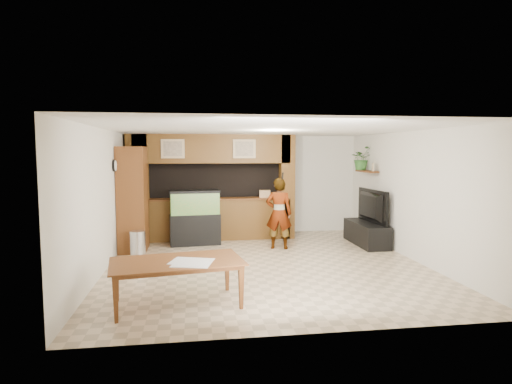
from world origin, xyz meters
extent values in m
plane|color=tan|center=(0.00, 0.00, 0.00)|extent=(6.50, 6.50, 0.00)
plane|color=white|center=(0.00, 0.00, 2.60)|extent=(6.50, 6.50, 0.00)
plane|color=silver|center=(0.00, 3.25, 1.30)|extent=(6.00, 0.00, 6.00)
plane|color=silver|center=(-3.00, 0.00, 1.30)|extent=(0.00, 6.50, 6.50)
plane|color=silver|center=(3.00, 0.00, 1.30)|extent=(0.00, 6.50, 6.50)
cube|color=brown|center=(-0.90, 2.45, 0.50)|extent=(3.80, 0.35, 1.00)
cube|color=brown|center=(-0.90, 2.45, 1.02)|extent=(3.80, 0.43, 0.04)
cube|color=brown|center=(-0.90, 2.45, 2.25)|extent=(3.80, 0.35, 0.70)
cube|color=brown|center=(-2.70, 2.45, 1.30)|extent=(0.50, 0.35, 2.60)
cube|color=brown|center=(0.95, 2.45, 1.30)|extent=(0.35, 0.35, 2.60)
cube|color=black|center=(-0.90, 3.00, 1.45)|extent=(4.20, 0.45, 0.85)
cube|color=tan|center=(-1.85, 2.26, 2.25)|extent=(0.55, 0.03, 0.45)
cube|color=tan|center=(-1.85, 2.24, 2.25)|extent=(0.43, 0.01, 0.35)
cube|color=tan|center=(-0.15, 2.26, 2.25)|extent=(0.55, 0.03, 0.45)
cube|color=tan|center=(-0.15, 2.24, 2.25)|extent=(0.43, 0.01, 0.35)
cylinder|color=black|center=(-2.97, 1.00, 1.90)|extent=(0.04, 0.25, 0.25)
cylinder|color=white|center=(-2.94, 1.00, 1.90)|extent=(0.01, 0.21, 0.21)
cube|color=brown|center=(2.85, 1.95, 1.70)|extent=(0.25, 0.90, 0.04)
cube|color=brown|center=(-2.70, 1.57, 1.15)|extent=(0.57, 0.94, 2.29)
cylinder|color=#B2B2B7|center=(-2.52, 0.80, 0.28)|extent=(0.31, 0.31, 0.57)
cube|color=black|center=(-1.35, 1.95, 0.36)|extent=(1.16, 0.44, 0.73)
cube|color=#327E3D|center=(-1.35, 1.95, 0.98)|extent=(1.11, 0.41, 0.50)
cube|color=black|center=(-1.35, 1.95, 1.26)|extent=(1.16, 0.44, 0.06)
cube|color=black|center=(2.65, 1.41, 0.26)|extent=(0.57, 1.56, 0.52)
imported|color=black|center=(2.65, 1.41, 0.91)|extent=(0.27, 1.37, 0.78)
cube|color=tan|center=(2.85, 1.60, 1.82)|extent=(0.06, 0.15, 0.20)
imported|color=#2E6428|center=(2.82, 2.25, 2.02)|extent=(0.66, 0.61, 0.59)
imported|color=#917A4F|center=(0.51, 1.27, 0.80)|extent=(0.67, 0.53, 1.60)
cylinder|color=black|center=(0.56, 1.11, 1.65)|extent=(0.04, 0.10, 0.16)
imported|color=brown|center=(-1.61, -2.07, 0.32)|extent=(1.98, 1.30, 0.65)
cube|color=silver|center=(-1.41, -2.12, 0.65)|extent=(0.67, 0.57, 0.01)
cube|color=silver|center=(-1.41, -2.27, 0.65)|extent=(0.59, 0.48, 0.01)
cube|color=tan|center=(0.39, 2.45, 1.13)|extent=(0.29, 0.21, 0.18)
camera|label=1|loc=(-1.35, -8.05, 2.18)|focal=30.00mm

